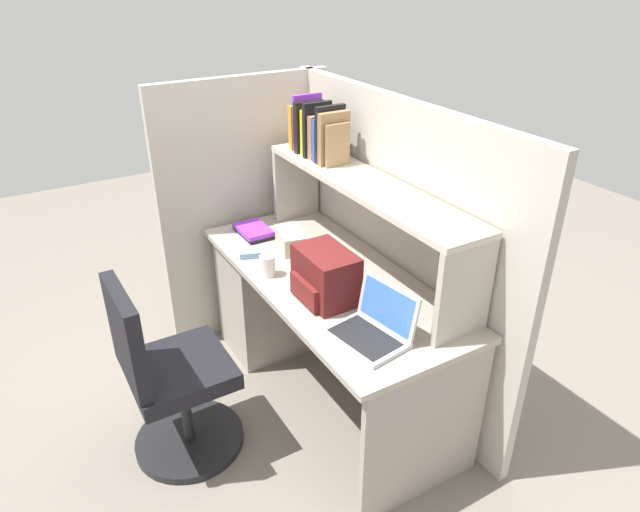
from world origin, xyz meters
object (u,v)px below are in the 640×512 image
object	(u,v)px
backpack	(325,276)
paper_cup	(268,266)
snack_canister	(314,262)
laptop	(374,326)
computer_mouse	(250,254)
office_chair	(170,384)
tissue_box	(291,240)

from	to	relation	value
backpack	paper_cup	size ratio (longest dim) A/B	2.84
backpack	snack_canister	world-z (taller)	backpack
backpack	laptop	bearing A→B (deg)	3.42
backpack	computer_mouse	xyz separation A→B (m)	(-0.54, -0.13, -0.10)
office_chair	laptop	bearing A→B (deg)	-127.84
computer_mouse	paper_cup	size ratio (longest dim) A/B	0.98
backpack	paper_cup	world-z (taller)	backpack
laptop	paper_cup	bearing A→B (deg)	-167.17
snack_canister	office_chair	xyz separation A→B (m)	(0.05, -0.79, -0.39)
laptop	snack_canister	bearing A→B (deg)	174.35
paper_cup	tissue_box	distance (m)	0.30
tissue_box	office_chair	xyz separation A→B (m)	(0.33, -0.81, -0.39)
office_chair	backpack	bearing A→B (deg)	-105.77
backpack	office_chair	distance (m)	0.86
laptop	office_chair	bearing A→B (deg)	-126.61
computer_mouse	snack_canister	size ratio (longest dim) A/B	0.96
paper_cup	office_chair	bearing A→B (deg)	-76.91
paper_cup	snack_canister	size ratio (longest dim) A/B	0.98
backpack	tissue_box	world-z (taller)	backpack
tissue_box	office_chair	bearing A→B (deg)	-54.93
backpack	snack_canister	size ratio (longest dim) A/B	2.77
office_chair	tissue_box	bearing A→B (deg)	-68.96
paper_cup	tissue_box	bearing A→B (deg)	130.44
paper_cup	laptop	bearing A→B (deg)	12.83
tissue_box	snack_canister	world-z (taller)	snack_canister
laptop	tissue_box	distance (m)	0.88
computer_mouse	tissue_box	xyz separation A→B (m)	(0.02, 0.23, 0.03)
paper_cup	computer_mouse	bearing A→B (deg)	179.47
backpack	snack_canister	xyz separation A→B (m)	(-0.23, 0.08, -0.06)
computer_mouse	office_chair	bearing A→B (deg)	-40.20
computer_mouse	snack_canister	bearing A→B (deg)	53.19
laptop	snack_canister	world-z (taller)	laptop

